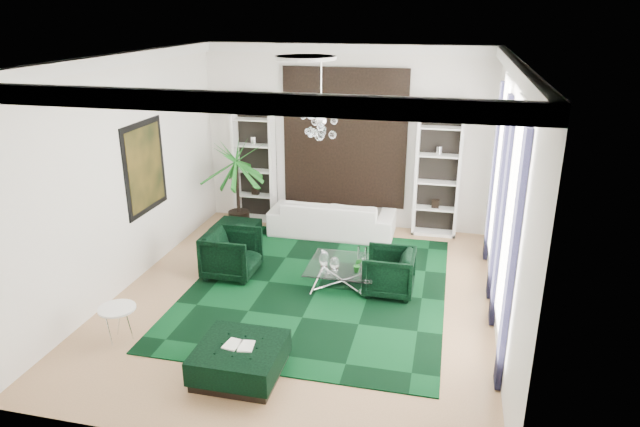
% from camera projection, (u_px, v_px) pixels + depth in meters
% --- Properties ---
extents(floor, '(6.00, 7.00, 0.02)m').
position_uv_depth(floor, '(303.00, 297.00, 9.33)').
color(floor, tan).
rests_on(floor, ground).
extents(ceiling, '(6.00, 7.00, 0.02)m').
position_uv_depth(ceiling, '(300.00, 57.00, 8.03)').
color(ceiling, white).
rests_on(ceiling, ground).
extents(wall_back, '(6.00, 0.02, 3.80)m').
position_uv_depth(wall_back, '(345.00, 138.00, 11.89)').
color(wall_back, white).
rests_on(wall_back, ground).
extents(wall_front, '(6.00, 0.02, 3.80)m').
position_uv_depth(wall_front, '(208.00, 291.00, 5.47)').
color(wall_front, white).
rests_on(wall_front, ground).
extents(wall_left, '(0.02, 7.00, 3.80)m').
position_uv_depth(wall_left, '(124.00, 174.00, 9.32)').
color(wall_left, white).
rests_on(wall_left, ground).
extents(wall_right, '(0.02, 7.00, 3.80)m').
position_uv_depth(wall_right, '(508.00, 200.00, 8.04)').
color(wall_right, white).
rests_on(wall_right, ground).
extents(crown_molding, '(6.00, 7.00, 0.18)m').
position_uv_depth(crown_molding, '(301.00, 65.00, 8.07)').
color(crown_molding, white).
rests_on(crown_molding, ceiling).
extents(ceiling_medallion, '(0.90, 0.90, 0.05)m').
position_uv_depth(ceiling_medallion, '(306.00, 58.00, 8.32)').
color(ceiling_medallion, white).
rests_on(ceiling_medallion, ceiling).
extents(tapestry, '(2.50, 0.06, 2.80)m').
position_uv_depth(tapestry, '(345.00, 138.00, 11.85)').
color(tapestry, black).
rests_on(tapestry, wall_back).
extents(shelving_left, '(0.90, 0.38, 2.80)m').
position_uv_depth(shelving_left, '(254.00, 158.00, 12.30)').
color(shelving_left, white).
rests_on(shelving_left, floor).
extents(shelving_right, '(0.90, 0.38, 2.80)m').
position_uv_depth(shelving_right, '(438.00, 169.00, 11.46)').
color(shelving_right, white).
rests_on(shelving_right, floor).
extents(painting, '(0.04, 1.30, 1.60)m').
position_uv_depth(painting, '(145.00, 167.00, 9.88)').
color(painting, black).
rests_on(painting, wall_left).
extents(window_near, '(0.03, 1.10, 2.90)m').
position_uv_depth(window_near, '(512.00, 222.00, 7.22)').
color(window_near, white).
rests_on(window_near, wall_right).
extents(curtain_near_a, '(0.07, 0.30, 3.25)m').
position_uv_depth(curtain_near_a, '(511.00, 265.00, 6.60)').
color(curtain_near_a, black).
rests_on(curtain_near_a, floor).
extents(curtain_near_b, '(0.07, 0.30, 3.25)m').
position_uv_depth(curtain_near_b, '(503.00, 219.00, 8.02)').
color(curtain_near_b, black).
rests_on(curtain_near_b, floor).
extents(window_far, '(0.03, 1.10, 2.90)m').
position_uv_depth(window_far, '(500.00, 172.00, 9.42)').
color(window_far, white).
rests_on(window_far, wall_right).
extents(curtain_far_a, '(0.07, 0.30, 3.25)m').
position_uv_depth(curtain_far_a, '(499.00, 201.00, 8.79)').
color(curtain_far_a, black).
rests_on(curtain_far_a, floor).
extents(curtain_far_b, '(0.07, 0.30, 3.25)m').
position_uv_depth(curtain_far_b, '(494.00, 174.00, 10.22)').
color(curtain_far_b, black).
rests_on(curtain_far_b, floor).
extents(rug, '(4.20, 5.00, 0.02)m').
position_uv_depth(rug, '(318.00, 287.00, 9.62)').
color(rug, black).
rests_on(rug, floor).
extents(sofa, '(2.55, 1.00, 0.75)m').
position_uv_depth(sofa, '(332.00, 217.00, 11.78)').
color(sofa, silver).
rests_on(sofa, floor).
extents(armchair_left, '(0.90, 0.88, 0.82)m').
position_uv_depth(armchair_left, '(232.00, 254.00, 9.95)').
color(armchair_left, black).
rests_on(armchair_left, floor).
extents(armchair_right, '(0.82, 0.80, 0.75)m').
position_uv_depth(armchair_right, '(389.00, 272.00, 9.34)').
color(armchair_right, black).
rests_on(armchair_right, floor).
extents(coffee_table, '(1.14, 1.14, 0.39)m').
position_uv_depth(coffee_table, '(343.00, 275.00, 9.65)').
color(coffee_table, white).
rests_on(coffee_table, floor).
extents(ottoman_side, '(0.83, 0.83, 0.37)m').
position_uv_depth(ottoman_side, '(236.00, 233.00, 11.49)').
color(ottoman_side, black).
rests_on(ottoman_side, floor).
extents(ottoman_front, '(1.07, 1.07, 0.43)m').
position_uv_depth(ottoman_front, '(240.00, 360.00, 7.29)').
color(ottoman_front, black).
rests_on(ottoman_front, floor).
extents(book, '(0.39, 0.26, 0.03)m').
position_uv_depth(book, '(239.00, 345.00, 7.21)').
color(book, white).
rests_on(book, ottoman_front).
extents(side_table, '(0.52, 0.52, 0.50)m').
position_uv_depth(side_table, '(119.00, 324.00, 8.04)').
color(side_table, white).
rests_on(side_table, floor).
extents(palm, '(1.52, 1.52, 2.43)m').
position_uv_depth(palm, '(237.00, 174.00, 11.76)').
color(palm, '#1B691D').
rests_on(palm, floor).
extents(chandelier, '(0.73, 0.73, 0.66)m').
position_uv_depth(chandelier, '(321.00, 120.00, 8.64)').
color(chandelier, white).
rests_on(chandelier, ceiling).
extents(table_plant, '(0.14, 0.11, 0.25)m').
position_uv_depth(table_plant, '(358.00, 265.00, 9.26)').
color(table_plant, '#1B691D').
rests_on(table_plant, coffee_table).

